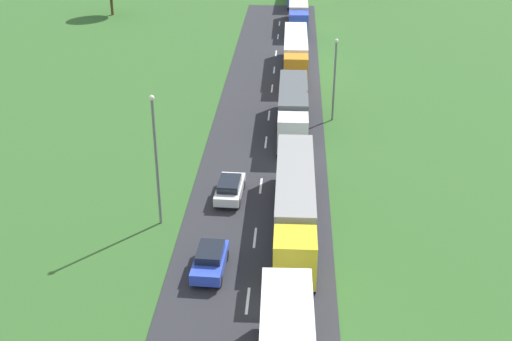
# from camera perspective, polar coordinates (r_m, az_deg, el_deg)

# --- Properties ---
(road) EXTENTS (10.00, 140.00, 0.06)m
(road) POSITION_cam_1_polar(r_m,az_deg,el_deg) (40.24, -0.41, -8.58)
(road) COLOR #2B2B30
(road) RESTS_ON ground
(lane_marking_centre) EXTENTS (0.16, 124.29, 0.01)m
(lane_marking_centre) POSITION_cam_1_polar(r_m,az_deg,el_deg) (38.41, -0.64, -10.47)
(lane_marking_centre) COLOR white
(lane_marking_centre) RESTS_ON road
(truck_second) EXTENTS (2.59, 14.94, 3.52)m
(truck_second) POSITION_cam_1_polar(r_m,az_deg,el_deg) (43.38, 3.35, -2.57)
(truck_second) COLOR yellow
(truck_second) RESTS_ON road
(truck_third) EXTENTS (2.56, 12.26, 3.57)m
(truck_third) POSITION_cam_1_polar(r_m,az_deg,el_deg) (58.29, 3.19, 5.36)
(truck_third) COLOR white
(truck_third) RESTS_ON road
(truck_fourth) EXTENTS (2.61, 14.05, 3.75)m
(truck_fourth) POSITION_cam_1_polar(r_m,az_deg,el_deg) (73.80, 3.41, 10.07)
(truck_fourth) COLOR orange
(truck_fourth) RESTS_ON road
(truck_fifth) EXTENTS (2.63, 13.30, 3.52)m
(truck_fifth) POSITION_cam_1_polar(r_m,az_deg,el_deg) (92.28, 3.63, 13.36)
(truck_fifth) COLOR blue
(truck_fifth) RESTS_ON road
(car_third) EXTENTS (1.92, 4.01, 1.48)m
(car_third) POSITION_cam_1_polar(r_m,az_deg,el_deg) (39.83, -3.96, -7.65)
(car_third) COLOR blue
(car_third) RESTS_ON road
(car_fourth) EXTENTS (1.94, 4.26, 1.46)m
(car_fourth) POSITION_cam_1_polar(r_m,az_deg,el_deg) (47.53, -2.26, -1.51)
(car_fourth) COLOR white
(car_fourth) RESTS_ON road
(lamppost_second) EXTENTS (0.36, 0.36, 9.10)m
(lamppost_second) POSITION_cam_1_polar(r_m,az_deg,el_deg) (43.03, -8.55, 1.31)
(lamppost_second) COLOR slate
(lamppost_second) RESTS_ON ground
(lamppost_third) EXTENTS (0.36, 0.36, 7.57)m
(lamppost_third) POSITION_cam_1_polar(r_m,az_deg,el_deg) (60.20, 6.74, 8.09)
(lamppost_third) COLOR slate
(lamppost_third) RESTS_ON ground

